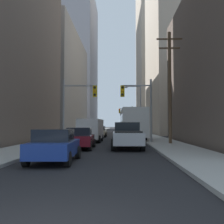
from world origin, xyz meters
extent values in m
cube|color=#9E9E99|center=(-5.17, 50.00, 0.07)|extent=(3.29, 160.00, 0.15)
cube|color=#9E9E99|center=(5.17, 50.00, 0.07)|extent=(3.29, 160.00, 0.15)
cube|color=silver|center=(2.62, 26.70, 1.95)|extent=(2.72, 11.55, 2.90)
cube|color=black|center=(1.36, 26.70, 2.47)|extent=(0.22, 10.58, 0.80)
cube|color=red|center=(1.36, 26.70, 1.37)|extent=(0.22, 10.58, 0.28)
cylinder|color=black|center=(1.45, 30.73, 0.50)|extent=(0.32, 1.00, 1.00)
cylinder|color=black|center=(3.80, 30.73, 0.50)|extent=(0.32, 1.00, 1.00)
cylinder|color=black|center=(1.45, 23.48, 0.50)|extent=(0.32, 1.00, 1.00)
cylinder|color=black|center=(3.80, 23.48, 0.50)|extent=(0.32, 1.00, 1.00)
cube|color=#B7BABF|center=(1.72, 15.14, 0.80)|extent=(2.10, 5.44, 0.80)
cube|color=black|center=(1.72, 16.12, 1.55)|extent=(1.83, 1.83, 0.70)
cube|color=black|center=(1.72, 13.79, 1.25)|extent=(1.80, 2.41, 0.10)
cylinder|color=black|center=(0.76, 16.87, 0.40)|extent=(0.28, 0.80, 0.80)
cylinder|color=black|center=(2.68, 16.87, 0.40)|extent=(0.28, 0.80, 0.80)
cylinder|color=black|center=(0.76, 13.42, 0.40)|extent=(0.28, 0.80, 0.80)
cylinder|color=black|center=(2.68, 13.42, 0.40)|extent=(0.28, 0.80, 0.80)
cube|color=white|center=(-1.68, 22.45, 1.31)|extent=(2.20, 5.27, 1.90)
cube|color=black|center=(-1.68, 25.05, 1.73)|extent=(1.76, 0.09, 0.60)
cylinder|color=black|center=(-2.64, 24.11, 0.36)|extent=(0.24, 0.72, 0.72)
cylinder|color=black|center=(-0.72, 24.11, 0.36)|extent=(0.24, 0.72, 0.72)
cylinder|color=black|center=(-2.64, 20.79, 0.36)|extent=(0.24, 0.72, 0.72)
cylinder|color=black|center=(-0.72, 20.79, 0.36)|extent=(0.24, 0.72, 0.72)
cube|color=navy|center=(-1.80, 8.17, 0.65)|extent=(1.95, 4.26, 0.65)
cube|color=black|center=(-1.80, 8.02, 1.25)|extent=(1.65, 1.96, 0.55)
cylinder|color=black|center=(-2.66, 9.51, 0.32)|extent=(0.22, 0.64, 0.64)
cylinder|color=black|center=(-0.93, 9.51, 0.32)|extent=(0.22, 0.64, 0.64)
cylinder|color=black|center=(-2.66, 6.83, 0.32)|extent=(0.22, 0.64, 0.64)
cylinder|color=black|center=(-0.93, 6.83, 0.32)|extent=(0.22, 0.64, 0.64)
cube|color=maroon|center=(-1.64, 14.85, 0.65)|extent=(1.94, 4.26, 0.65)
cube|color=black|center=(-1.64, 14.70, 1.25)|extent=(1.65, 1.95, 0.55)
cylinder|color=black|center=(-2.50, 16.19, 0.32)|extent=(0.22, 0.64, 0.64)
cylinder|color=black|center=(-0.77, 16.19, 0.32)|extent=(0.22, 0.64, 0.64)
cylinder|color=black|center=(-2.50, 13.50, 0.32)|extent=(0.22, 0.64, 0.64)
cylinder|color=black|center=(-0.77, 13.50, 0.32)|extent=(0.22, 0.64, 0.64)
cube|color=#C6B793|center=(-1.63, 33.14, 0.65)|extent=(1.85, 4.22, 0.65)
cube|color=black|center=(-1.63, 32.99, 1.25)|extent=(1.61, 1.92, 0.55)
cylinder|color=black|center=(-2.50, 34.48, 0.32)|extent=(0.22, 0.64, 0.64)
cylinder|color=black|center=(-0.77, 34.48, 0.32)|extent=(0.22, 0.64, 0.64)
cylinder|color=black|center=(-2.50, 31.80, 0.32)|extent=(0.22, 0.64, 0.64)
cylinder|color=black|center=(-0.77, 31.80, 0.32)|extent=(0.22, 0.64, 0.64)
cylinder|color=gray|center=(-4.12, 20.93, 3.00)|extent=(0.18, 0.18, 6.00)
cylinder|color=gray|center=(-2.64, 20.93, 5.40)|extent=(2.97, 0.12, 0.12)
cube|color=gold|center=(-1.15, 20.93, 4.88)|extent=(0.38, 0.30, 1.05)
sphere|color=black|center=(-1.15, 20.76, 5.21)|extent=(0.24, 0.24, 0.24)
sphere|color=#F9A514|center=(-1.15, 20.76, 4.88)|extent=(0.24, 0.24, 0.24)
sphere|color=black|center=(-1.15, 20.76, 4.54)|extent=(0.24, 0.24, 0.24)
cylinder|color=gray|center=(4.12, 20.93, 3.00)|extent=(0.18, 0.18, 6.00)
cylinder|color=gray|center=(2.79, 20.93, 5.40)|extent=(2.67, 0.12, 0.12)
cube|color=gold|center=(1.45, 20.93, 4.88)|extent=(0.38, 0.30, 1.05)
sphere|color=black|center=(1.45, 20.76, 5.21)|extent=(0.24, 0.24, 0.24)
sphere|color=#F9A514|center=(1.45, 20.76, 4.88)|extent=(0.24, 0.24, 0.24)
sphere|color=black|center=(1.45, 20.76, 4.54)|extent=(0.24, 0.24, 0.24)
cylinder|color=gray|center=(4.12, 57.30, 3.00)|extent=(0.18, 0.18, 6.00)
cylinder|color=gray|center=(2.65, 57.30, 5.40)|extent=(2.95, 0.12, 0.12)
cube|color=gold|center=(1.17, 57.30, 4.88)|extent=(0.38, 0.30, 1.05)
sphere|color=red|center=(1.17, 57.13, 5.21)|extent=(0.24, 0.24, 0.24)
sphere|color=black|center=(1.17, 57.13, 4.88)|extent=(0.24, 0.24, 0.24)
sphere|color=black|center=(1.17, 57.13, 4.54)|extent=(0.24, 0.24, 0.24)
cylinder|color=brown|center=(5.50, 18.86, 4.87)|extent=(0.28, 0.28, 9.75)
cube|color=brown|center=(5.50, 18.86, 9.15)|extent=(2.20, 0.12, 0.12)
cube|color=brown|center=(5.50, 18.86, 8.35)|extent=(1.80, 0.12, 0.12)
cylinder|color=gray|center=(4.22, 34.78, 3.75)|extent=(0.16, 0.16, 7.50)
cylinder|color=gray|center=(3.16, 34.78, 7.30)|extent=(2.11, 0.10, 0.10)
ellipsoid|color=#4C4C51|center=(2.11, 34.78, 7.20)|extent=(0.56, 0.32, 0.20)
cube|color=gray|center=(-18.51, 50.50, 10.10)|extent=(22.43, 28.63, 20.21)
cube|color=#93939E|center=(-16.18, 92.47, 24.51)|extent=(16.29, 29.35, 49.02)
cube|color=#B7A893|center=(16.48, 47.12, 16.86)|extent=(18.59, 21.36, 33.72)
cube|color=#B7A893|center=(19.98, 86.84, 36.27)|extent=(24.72, 26.94, 72.54)
camera|label=1|loc=(1.18, -4.08, 1.73)|focal=42.88mm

